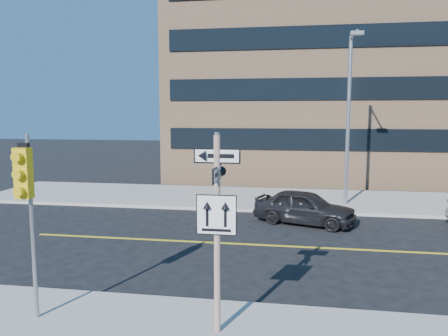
% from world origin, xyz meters
% --- Properties ---
extents(ground, '(120.00, 120.00, 0.00)m').
position_xyz_m(ground, '(0.00, 0.00, 0.00)').
color(ground, black).
rests_on(ground, ground).
extents(sign_pole, '(0.92, 0.92, 4.06)m').
position_xyz_m(sign_pole, '(0.00, -2.51, 2.44)').
color(sign_pole, beige).
rests_on(sign_pole, near_sidewalk).
extents(traffic_signal, '(0.32, 0.45, 4.00)m').
position_xyz_m(traffic_signal, '(-4.00, -2.66, 3.03)').
color(traffic_signal, gray).
rests_on(traffic_signal, near_sidewalk).
extents(parked_car_a, '(2.95, 4.48, 1.42)m').
position_xyz_m(parked_car_a, '(1.93, 7.25, 0.71)').
color(parked_car_a, black).
rests_on(parked_car_a, ground).
extents(streetlight_a, '(0.55, 2.25, 8.00)m').
position_xyz_m(streetlight_a, '(4.00, 10.76, 4.76)').
color(streetlight_a, gray).
rests_on(streetlight_a, far_sidewalk).
extents(building_brick, '(18.00, 18.00, 18.00)m').
position_xyz_m(building_brick, '(2.00, 25.00, 9.00)').
color(building_brick, tan).
rests_on(building_brick, ground).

